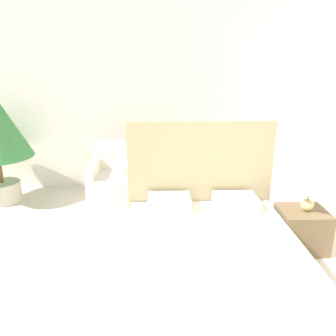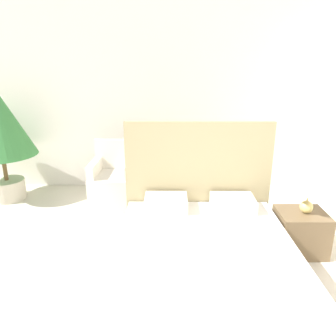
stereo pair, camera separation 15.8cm
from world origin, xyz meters
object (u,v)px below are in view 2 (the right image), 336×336
object	(u,v)px
side_table	(145,192)
table_lamp	(310,183)
armchair_near_window_left	(114,185)
armchair_near_window_right	(176,185)
nightstand	(300,232)
bed	(205,267)

from	to	relation	value
side_table	table_lamp	bearing A→B (deg)	-33.67
armchair_near_window_left	table_lamp	size ratio (longest dim) A/B	1.89
armchair_near_window_right	nightstand	world-z (taller)	armchair_near_window_right
table_lamp	nightstand	bearing A→B (deg)	168.44
bed	nightstand	size ratio (longest dim) A/B	4.25
armchair_near_window_right	table_lamp	world-z (taller)	table_lamp
armchair_near_window_left	armchair_near_window_right	distance (m)	0.91
bed	side_table	xyz separation A→B (m)	(-0.68, 1.93, -0.09)
bed	table_lamp	distance (m)	1.45
nightstand	table_lamp	xyz separation A→B (m)	(0.03, -0.01, 0.58)
nightstand	side_table	size ratio (longest dim) A/B	1.27
bed	armchair_near_window_left	world-z (taller)	bed
armchair_near_window_left	table_lamp	xyz separation A→B (m)	(2.27, -1.24, 0.51)
armchair_near_window_left	side_table	world-z (taller)	armchair_near_window_left
nightstand	armchair_near_window_left	bearing A→B (deg)	151.25
bed	armchair_near_window_left	size ratio (longest dim) A/B	2.35
side_table	armchair_near_window_left	bearing A→B (deg)	176.83
bed	armchair_near_window_right	distance (m)	1.97
table_lamp	side_table	bearing A→B (deg)	146.33
bed	nightstand	world-z (taller)	bed
armchair_near_window_right	table_lamp	size ratio (longest dim) A/B	1.89
bed	side_table	world-z (taller)	bed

